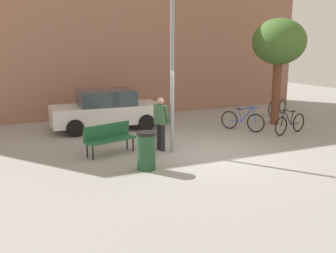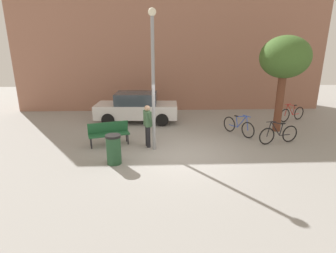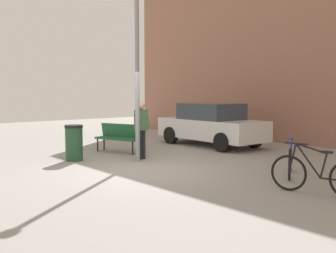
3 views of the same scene
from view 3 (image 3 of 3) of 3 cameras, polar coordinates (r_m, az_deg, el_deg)
name	(u,v)px [view 3 (image 3 of 3)]	position (r m, az deg, el deg)	size (l,w,h in m)	color
ground_plane	(144,170)	(9.70, -3.58, -6.44)	(36.00, 36.00, 0.00)	gray
building_facade	(315,30)	(16.06, 20.94, 13.19)	(18.69, 2.00, 8.61)	#9E6B56
lamppost	(137,53)	(10.73, -4.62, 10.77)	(0.28, 0.28, 5.07)	gray
person_by_lamppost	(141,126)	(11.10, -4.00, 0.03)	(0.42, 0.63, 1.67)	#232328
park_bench	(119,135)	(12.59, -7.26, -1.33)	(1.67, 0.93, 0.92)	#236038
bicycle_black	(317,175)	(7.80, 21.28, -6.71)	(1.77, 0.47, 0.97)	black
bicycle_blue	(290,159)	(9.44, 17.68, -4.62)	(0.96, 1.58, 0.97)	black
parked_car_white	(211,125)	(14.12, 6.39, 0.29)	(4.28, 1.98, 1.55)	silver
trash_bin	(74,143)	(11.25, -13.78, -2.35)	(0.51, 0.51, 1.02)	#234C2D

